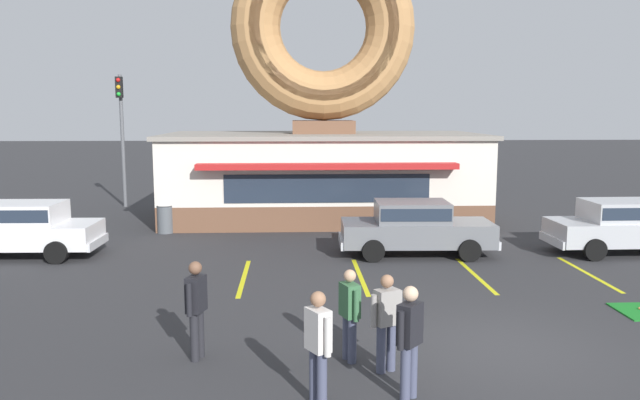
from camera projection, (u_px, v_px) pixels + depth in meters
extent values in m
plane|color=#2D2D30|center=(499.00, 348.00, 11.23)|extent=(160.00, 160.00, 0.00)
cube|color=brown|center=(323.00, 206.00, 24.91)|extent=(12.00, 6.00, 0.90)
cube|color=silver|center=(323.00, 167.00, 24.68)|extent=(12.00, 6.00, 2.30)
cube|color=gray|center=(323.00, 135.00, 24.50)|extent=(12.30, 6.30, 0.16)
cube|color=#B21E1E|center=(328.00, 166.00, 21.37)|extent=(9.00, 0.60, 0.20)
cube|color=#232D3D|center=(327.00, 188.00, 21.77)|extent=(7.20, 0.03, 1.00)
cube|color=brown|center=(323.00, 127.00, 24.46)|extent=(2.40, 1.80, 0.50)
torus|color=#B27F4C|center=(323.00, 27.00, 23.92)|extent=(7.10, 1.90, 7.10)
torus|color=#936038|center=(324.00, 26.00, 23.50)|extent=(6.25, 1.05, 6.24)
cube|color=silver|center=(20.00, 235.00, 18.18)|extent=(4.44, 1.86, 0.68)
cube|color=silver|center=(24.00, 213.00, 18.09)|extent=(2.13, 1.61, 0.60)
cube|color=#232D3D|center=(24.00, 212.00, 18.09)|extent=(2.05, 1.63, 0.36)
cube|color=silver|center=(98.00, 242.00, 18.26)|extent=(0.14, 1.67, 0.24)
cylinder|color=black|center=(56.00, 252.00, 17.38)|extent=(0.64, 0.23, 0.64)
cylinder|color=black|center=(79.00, 240.00, 19.13)|extent=(0.64, 0.23, 0.64)
cube|color=slate|center=(417.00, 233.00, 18.43)|extent=(4.45, 1.89, 0.68)
cube|color=slate|center=(412.00, 212.00, 18.34)|extent=(2.15, 1.62, 0.60)
cube|color=#232D3D|center=(412.00, 211.00, 18.33)|extent=(2.06, 1.64, 0.36)
cube|color=silver|center=(491.00, 241.00, 18.49)|extent=(0.15, 1.67, 0.24)
cube|color=silver|center=(341.00, 241.00, 18.43)|extent=(0.15, 1.67, 0.24)
cylinder|color=black|center=(455.00, 238.00, 19.37)|extent=(0.65, 0.24, 0.64)
cylinder|color=black|center=(470.00, 251.00, 17.63)|extent=(0.65, 0.24, 0.64)
cylinder|color=black|center=(368.00, 238.00, 19.33)|extent=(0.65, 0.24, 0.64)
cylinder|color=black|center=(373.00, 251.00, 17.59)|extent=(0.65, 0.24, 0.64)
cube|color=#B2B5BA|center=(625.00, 232.00, 18.62)|extent=(4.42, 1.82, 0.68)
cube|color=#B2B5BA|center=(622.00, 211.00, 18.52)|extent=(2.12, 1.59, 0.60)
cube|color=#232D3D|center=(622.00, 210.00, 18.52)|extent=(2.04, 1.61, 0.36)
cube|color=silver|center=(552.00, 240.00, 18.52)|extent=(0.12, 1.67, 0.24)
cylinder|color=black|center=(567.00, 237.00, 19.46)|extent=(0.64, 0.23, 0.64)
cylinder|color=black|center=(595.00, 250.00, 17.72)|extent=(0.64, 0.23, 0.64)
cylinder|color=#232328|center=(200.00, 333.00, 10.78)|extent=(0.15, 0.15, 0.84)
cylinder|color=#232328|center=(195.00, 337.00, 10.59)|extent=(0.15, 0.15, 0.84)
cube|color=black|center=(196.00, 294.00, 10.58)|extent=(0.35, 0.44, 0.62)
cylinder|color=black|center=(203.00, 292.00, 10.82)|extent=(0.10, 0.10, 0.57)
cylinder|color=black|center=(189.00, 300.00, 10.35)|extent=(0.10, 0.10, 0.57)
sphere|color=brown|center=(195.00, 268.00, 10.51)|extent=(0.23, 0.23, 0.23)
cylinder|color=#474C66|center=(405.00, 374.00, 9.10)|extent=(0.15, 0.15, 0.85)
cylinder|color=#474C66|center=(412.00, 370.00, 9.25)|extent=(0.15, 0.15, 0.85)
cube|color=black|center=(410.00, 324.00, 9.07)|extent=(0.43, 0.44, 0.62)
cylinder|color=black|center=(401.00, 331.00, 8.88)|extent=(0.10, 0.10, 0.57)
cylinder|color=black|center=(419.00, 322.00, 9.27)|extent=(0.10, 0.10, 0.57)
sphere|color=beige|center=(411.00, 294.00, 9.01)|extent=(0.23, 0.23, 0.23)
cylinder|color=#474C66|center=(347.00, 337.00, 10.70)|extent=(0.15, 0.15, 0.78)
cylinder|color=#474C66|center=(352.00, 341.00, 10.52)|extent=(0.15, 0.15, 0.78)
cube|color=#386B42|center=(350.00, 300.00, 10.51)|extent=(0.36, 0.44, 0.57)
cylinder|color=#386B42|center=(343.00, 298.00, 10.74)|extent=(0.10, 0.10, 0.53)
cylinder|color=#386B42|center=(356.00, 306.00, 10.29)|extent=(0.10, 0.10, 0.53)
sphere|color=tan|center=(350.00, 276.00, 10.45)|extent=(0.21, 0.21, 0.21)
cylinder|color=#474C66|center=(322.00, 380.00, 8.89)|extent=(0.15, 0.15, 0.84)
cylinder|color=#474C66|center=(314.00, 376.00, 9.06)|extent=(0.15, 0.15, 0.84)
cube|color=silver|center=(318.00, 330.00, 8.87)|extent=(0.40, 0.45, 0.61)
cylinder|color=silver|center=(328.00, 337.00, 8.67)|extent=(0.10, 0.10, 0.56)
cylinder|color=silver|center=(309.00, 327.00, 9.09)|extent=(0.10, 0.10, 0.56)
sphere|color=#9E7051|center=(318.00, 299.00, 8.81)|extent=(0.23, 0.23, 0.23)
cylinder|color=#474C66|center=(391.00, 347.00, 10.21)|extent=(0.15, 0.15, 0.80)
cylinder|color=#474C66|center=(381.00, 349.00, 10.12)|extent=(0.15, 0.15, 0.80)
cube|color=gray|center=(387.00, 307.00, 10.07)|extent=(0.45, 0.38, 0.59)
cylinder|color=gray|center=(399.00, 306.00, 10.19)|extent=(0.10, 0.10, 0.54)
cylinder|color=gray|center=(374.00, 311.00, 9.95)|extent=(0.10, 0.10, 0.54)
sphere|color=#9E7051|center=(387.00, 281.00, 10.00)|extent=(0.21, 0.21, 0.21)
cylinder|color=#51565B|center=(165.00, 219.00, 21.76)|extent=(0.56, 0.56, 0.95)
torus|color=#303437|center=(165.00, 206.00, 21.70)|extent=(0.57, 0.57, 0.05)
cylinder|color=#595B60|center=(123.00, 141.00, 27.44)|extent=(0.16, 0.16, 5.80)
cube|color=black|center=(119.00, 87.00, 26.93)|extent=(0.28, 0.24, 0.90)
sphere|color=red|center=(118.00, 80.00, 26.77)|extent=(0.18, 0.18, 0.18)
sphere|color=orange|center=(118.00, 87.00, 26.81)|extent=(0.18, 0.18, 0.18)
sphere|color=green|center=(119.00, 94.00, 26.85)|extent=(0.18, 0.18, 0.18)
cube|color=yellow|center=(244.00, 278.00, 15.96)|extent=(0.12, 3.60, 0.01)
cube|color=yellow|center=(360.00, 276.00, 16.09)|extent=(0.12, 3.60, 0.01)
cube|color=yellow|center=(475.00, 275.00, 16.22)|extent=(0.12, 3.60, 0.01)
cube|color=yellow|center=(588.00, 274.00, 16.35)|extent=(0.12, 3.60, 0.01)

